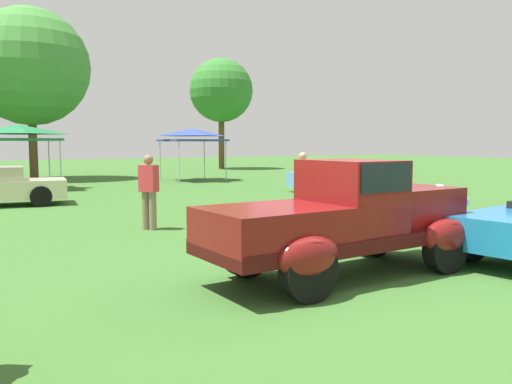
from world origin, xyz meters
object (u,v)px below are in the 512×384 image
at_px(canopy_tent_center_field, 19,132).
at_px(show_car_skyblue, 341,176).
at_px(canopy_tent_right_field, 192,134).
at_px(feature_pickup_truck, 346,217).
at_px(spectator_near_truck, 303,179).
at_px(spectator_by_row, 149,189).

bearing_deg(canopy_tent_center_field, show_car_skyblue, -32.51).
bearing_deg(canopy_tent_right_field, feature_pickup_truck, -107.66).
bearing_deg(spectator_near_truck, canopy_tent_center_field, 118.48).
relative_size(feature_pickup_truck, show_car_skyblue, 1.04).
height_order(show_car_skyblue, canopy_tent_right_field, canopy_tent_right_field).
bearing_deg(canopy_tent_right_field, spectator_by_row, -117.63).
height_order(feature_pickup_truck, spectator_near_truck, feature_pickup_truck).
relative_size(show_car_skyblue, spectator_by_row, 2.57).
bearing_deg(canopy_tent_right_field, spectator_near_truck, -100.02).
relative_size(spectator_near_truck, canopy_tent_right_field, 0.59).
xyz_separation_m(spectator_near_truck, spectator_by_row, (-4.95, -0.95, 0.00)).
distance_m(spectator_near_truck, canopy_tent_center_field, 12.99).
distance_m(feature_pickup_truck, show_car_skyblue, 13.79).
distance_m(feature_pickup_truck, spectator_by_row, 5.50).
bearing_deg(spectator_by_row, feature_pickup_truck, -78.37).
bearing_deg(feature_pickup_truck, show_car_skyblue, 49.98).
relative_size(spectator_near_truck, spectator_by_row, 1.00).
height_order(feature_pickup_truck, canopy_tent_right_field, canopy_tent_right_field).
relative_size(show_car_skyblue, canopy_tent_center_field, 1.47).
distance_m(show_car_skyblue, spectator_near_truck, 6.57).
xyz_separation_m(show_car_skyblue, canopy_tent_right_field, (-2.76, 8.62, 1.82)).
bearing_deg(show_car_skyblue, spectator_by_row, -152.63).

